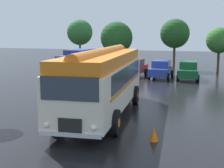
{
  "coord_description": "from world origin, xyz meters",
  "views": [
    {
      "loc": [
        5.41,
        -14.77,
        4.24
      ],
      "look_at": [
        0.03,
        1.61,
        1.4
      ],
      "focal_mm": 50.0,
      "sensor_mm": 36.0,
      "label": 1
    }
  ],
  "objects": [
    {
      "name": "tree_right_of_centre",
      "position": [
        5.92,
        20.99,
        3.39
      ],
      "size": [
        2.81,
        2.84,
        4.85
      ],
      "color": "#4C3823",
      "rests_on": "ground"
    },
    {
      "name": "box_van",
      "position": [
        -8.23,
        15.09,
        1.36
      ],
      "size": [
        2.42,
        5.81,
        2.5
      ],
      "color": "navy",
      "rests_on": "ground"
    },
    {
      "name": "ground_plane",
      "position": [
        0.0,
        0.0,
        0.0
      ],
      "size": [
        120.0,
        120.0,
        0.0
      ],
      "primitive_type": "plane",
      "color": "black"
    },
    {
      "name": "tree_centre",
      "position": [
        0.85,
        22.25,
        4.18
      ],
      "size": [
        3.4,
        3.4,
        5.86
      ],
      "color": "#4C3823",
      "rests_on": "ground"
    },
    {
      "name": "vintage_bus",
      "position": [
        0.03,
        0.1,
        1.89
      ],
      "size": [
        3.6,
        10.31,
        3.49
      ],
      "color": "silver",
      "rests_on": "ground"
    },
    {
      "name": "car_mid_left",
      "position": [
        -2.16,
        15.07,
        0.85
      ],
      "size": [
        2.3,
        4.36,
        1.66
      ],
      "color": "maroon",
      "rests_on": "ground"
    },
    {
      "name": "car_near_left",
      "position": [
        -5.04,
        14.36,
        0.85
      ],
      "size": [
        2.35,
        4.38,
        1.66
      ],
      "color": "silver",
      "rests_on": "ground"
    },
    {
      "name": "tree_far_left",
      "position": [
        -11.27,
        22.53,
        4.35
      ],
      "size": [
        3.3,
        3.3,
        5.96
      ],
      "color": "#4C3823",
      "rests_on": "ground"
    },
    {
      "name": "tree_left_of_centre",
      "position": [
        -5.86,
        20.89,
        3.68
      ],
      "size": [
        3.81,
        3.81,
        5.57
      ],
      "color": "#4C3823",
      "rests_on": "ground"
    },
    {
      "name": "car_mid_right",
      "position": [
        0.67,
        14.6,
        0.85
      ],
      "size": [
        1.96,
        4.2,
        1.66
      ],
      "color": "navy",
      "rests_on": "ground"
    },
    {
      "name": "car_far_right",
      "position": [
        3.16,
        14.45,
        0.85
      ],
      "size": [
        2.25,
        4.34,
        1.66
      ],
      "color": "#144C28",
      "rests_on": "ground"
    },
    {
      "name": "traffic_cone",
      "position": [
        3.29,
        -3.0,
        0.28
      ],
      "size": [
        0.36,
        0.36,
        0.55
      ],
      "primitive_type": "cone",
      "color": "orange",
      "rests_on": "ground"
    },
    {
      "name": "puddle_patch",
      "position": [
        -2.91,
        -4.33,
        0.0
      ],
      "size": [
        1.8,
        1.8,
        0.01
      ],
      "primitive_type": "cylinder",
      "color": "black",
      "rests_on": "ground"
    }
  ]
}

